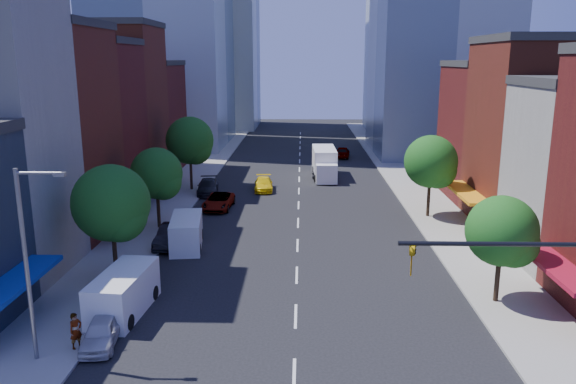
# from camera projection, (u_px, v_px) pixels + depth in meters

# --- Properties ---
(ground) EXTENTS (220.00, 220.00, 0.00)m
(ground) POSITION_uv_depth(u_px,v_px,m) (294.00, 376.00, 24.86)
(ground) COLOR black
(ground) RESTS_ON ground
(sidewalk_left) EXTENTS (5.00, 120.00, 0.15)m
(sidewalk_left) POSITION_uv_depth(u_px,v_px,m) (190.00, 182.00, 64.06)
(sidewalk_left) COLOR gray
(sidewalk_left) RESTS_ON ground
(sidewalk_right) EXTENTS (5.00, 120.00, 0.15)m
(sidewalk_right) POSITION_uv_depth(u_px,v_px,m) (409.00, 183.00, 63.45)
(sidewalk_right) COLOR gray
(sidewalk_right) RESTS_ON ground
(bldg_left_2) EXTENTS (12.00, 9.00, 16.00)m
(bldg_left_2) POSITION_uv_depth(u_px,v_px,m) (28.00, 135.00, 43.47)
(bldg_left_2) COLOR maroon
(bldg_left_2) RESTS_ON ground
(bldg_left_3) EXTENTS (12.00, 8.00, 15.00)m
(bldg_left_3) POSITION_uv_depth(u_px,v_px,m) (72.00, 128.00, 51.85)
(bldg_left_3) COLOR #581616
(bldg_left_3) RESTS_ON ground
(bldg_left_4) EXTENTS (12.00, 9.00, 17.00)m
(bldg_left_4) POSITION_uv_depth(u_px,v_px,m) (103.00, 109.00, 59.89)
(bldg_left_4) COLOR maroon
(bldg_left_4) RESTS_ON ground
(bldg_left_5) EXTENTS (12.00, 10.00, 13.00)m
(bldg_left_5) POSITION_uv_depth(u_px,v_px,m) (131.00, 119.00, 69.59)
(bldg_left_5) COLOR #581616
(bldg_left_5) RESTS_ON ground
(bldg_right_2) EXTENTS (12.00, 10.00, 15.00)m
(bldg_right_2) POSITION_uv_depth(u_px,v_px,m) (554.00, 137.00, 45.97)
(bldg_right_2) COLOR maroon
(bldg_right_2) RESTS_ON ground
(bldg_right_3) EXTENTS (12.00, 10.00, 13.00)m
(bldg_right_3) POSITION_uv_depth(u_px,v_px,m) (509.00, 133.00, 55.93)
(bldg_right_3) COLOR #581616
(bldg_right_3) RESTS_ON ground
(streetlight) EXTENTS (2.25, 0.25, 9.00)m
(streetlight) POSITION_uv_depth(u_px,v_px,m) (29.00, 254.00, 24.90)
(streetlight) COLOR slate
(streetlight) RESTS_ON sidewalk_left
(tree_left_near) EXTENTS (4.80, 4.80, 7.30)m
(tree_left_near) POSITION_uv_depth(u_px,v_px,m) (113.00, 206.00, 34.64)
(tree_left_near) COLOR black
(tree_left_near) RESTS_ON sidewalk_left
(tree_left_mid) EXTENTS (4.20, 4.20, 6.65)m
(tree_left_mid) POSITION_uv_depth(u_px,v_px,m) (158.00, 176.00, 45.42)
(tree_left_mid) COLOR black
(tree_left_mid) RESTS_ON sidewalk_left
(tree_left_far) EXTENTS (5.00, 5.00, 7.75)m
(tree_left_far) POSITION_uv_depth(u_px,v_px,m) (191.00, 142.00, 58.88)
(tree_left_far) COLOR black
(tree_left_far) RESTS_ON sidewalk_left
(tree_right_near) EXTENTS (4.00, 4.00, 6.20)m
(tree_right_near) POSITION_uv_depth(u_px,v_px,m) (505.00, 234.00, 31.32)
(tree_right_near) COLOR black
(tree_right_near) RESTS_ON sidewalk_right
(tree_right_far) EXTENTS (4.60, 4.60, 7.20)m
(tree_right_far) POSITION_uv_depth(u_px,v_px,m) (433.00, 164.00, 48.68)
(tree_right_far) COLOR black
(tree_right_far) RESTS_ON sidewalk_right
(parked_car_front) EXTENTS (1.99, 4.04, 1.32)m
(parked_car_front) POSITION_uv_depth(u_px,v_px,m) (101.00, 332.00, 27.49)
(parked_car_front) COLOR silver
(parked_car_front) RESTS_ON ground
(parked_car_second) EXTENTS (1.89, 4.88, 1.59)m
(parked_car_second) POSITION_uv_depth(u_px,v_px,m) (171.00, 235.00, 42.18)
(parked_car_second) COLOR black
(parked_car_second) RESTS_ON ground
(parked_car_third) EXTENTS (2.70, 5.34, 1.45)m
(parked_car_third) POSITION_uv_depth(u_px,v_px,m) (219.00, 201.00, 52.62)
(parked_car_third) COLOR #999999
(parked_car_third) RESTS_ON ground
(parked_car_rear) EXTENTS (2.64, 5.35, 1.50)m
(parked_car_rear) POSITION_uv_depth(u_px,v_px,m) (208.00, 187.00, 58.48)
(parked_car_rear) COLOR black
(parked_car_rear) RESTS_ON ground
(cargo_van_near) EXTENTS (2.70, 5.76, 2.38)m
(cargo_van_near) POSITION_uv_depth(u_px,v_px,m) (123.00, 294.00, 30.74)
(cargo_van_near) COLOR white
(cargo_van_near) RESTS_ON ground
(cargo_van_far) EXTENTS (2.86, 5.64, 2.30)m
(cargo_van_far) POSITION_uv_depth(u_px,v_px,m) (186.00, 233.00, 41.69)
(cargo_van_far) COLOR white
(cargo_van_far) RESTS_ON ground
(taxi) EXTENTS (2.19, 4.80, 1.36)m
(taxi) POSITION_uv_depth(u_px,v_px,m) (264.00, 184.00, 60.03)
(taxi) COLOR yellow
(taxi) RESTS_ON ground
(traffic_car_oncoming) EXTENTS (1.66, 4.10, 1.32)m
(traffic_car_oncoming) POSITION_uv_depth(u_px,v_px,m) (319.00, 172.00, 66.88)
(traffic_car_oncoming) COLOR black
(traffic_car_oncoming) RESTS_ON ground
(traffic_car_far) EXTENTS (2.40, 4.88, 1.60)m
(traffic_car_far) POSITION_uv_depth(u_px,v_px,m) (343.00, 152.00, 80.07)
(traffic_car_far) COLOR #999999
(traffic_car_far) RESTS_ON ground
(box_truck) EXTENTS (2.84, 8.61, 3.44)m
(box_truck) POSITION_uv_depth(u_px,v_px,m) (324.00, 164.00, 66.40)
(box_truck) COLOR white
(box_truck) RESTS_ON ground
(pedestrian_near) EXTENTS (0.72, 0.78, 1.79)m
(pedestrian_near) POSITION_uv_depth(u_px,v_px,m) (76.00, 331.00, 26.85)
(pedestrian_near) COLOR #999999
(pedestrian_near) RESTS_ON sidewalk_left
(pedestrian_far) EXTENTS (0.64, 0.79, 1.54)m
(pedestrian_far) POSITION_uv_depth(u_px,v_px,m) (112.00, 290.00, 31.95)
(pedestrian_far) COLOR #999999
(pedestrian_far) RESTS_ON sidewalk_left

